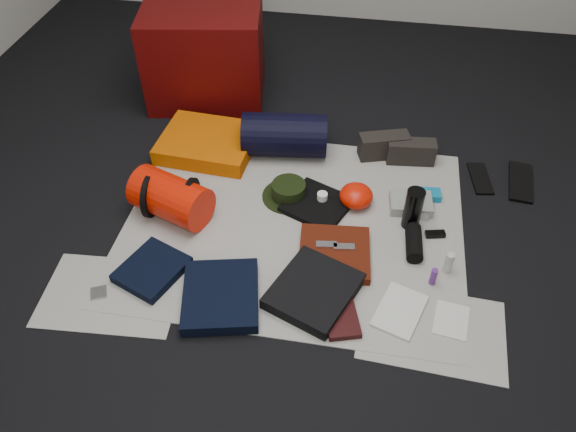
% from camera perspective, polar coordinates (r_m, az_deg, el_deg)
% --- Properties ---
extents(floor, '(4.50, 4.50, 0.02)m').
position_cam_1_polar(floor, '(2.71, 0.58, -0.94)').
color(floor, black).
rests_on(floor, ground).
extents(newspaper_mat, '(1.60, 1.30, 0.01)m').
position_cam_1_polar(newspaper_mat, '(2.70, 0.59, -0.75)').
color(newspaper_mat, beige).
rests_on(newspaper_mat, floor).
extents(newspaper_sheet_front_left, '(0.61, 0.44, 0.00)m').
position_cam_1_polar(newspaper_sheet_front_left, '(2.53, -17.50, -7.56)').
color(newspaper_sheet_front_left, beige).
rests_on(newspaper_sheet_front_left, floor).
extents(newspaper_sheet_front_right, '(0.60, 0.43, 0.00)m').
position_cam_1_polar(newspaper_sheet_front_right, '(2.39, 14.42, -11.10)').
color(newspaper_sheet_front_right, beige).
rests_on(newspaper_sheet_front_right, floor).
extents(red_cabinet, '(0.75, 0.66, 0.56)m').
position_cam_1_polar(red_cabinet, '(3.50, -8.41, 16.13)').
color(red_cabinet, '#4B0505').
rests_on(red_cabinet, floor).
extents(sleeping_pad, '(0.52, 0.44, 0.09)m').
position_cam_1_polar(sleeping_pad, '(3.13, -8.15, 7.35)').
color(sleeping_pad, '#D05702').
rests_on(sleeping_pad, newspaper_mat).
extents(stuff_sack, '(0.42, 0.33, 0.22)m').
position_cam_1_polar(stuff_sack, '(2.72, -11.79, 1.84)').
color(stuff_sack, red).
rests_on(stuff_sack, newspaper_mat).
extents(sack_strap_left, '(0.02, 0.22, 0.22)m').
position_cam_1_polar(sack_strap_left, '(2.76, -13.75, 2.06)').
color(sack_strap_left, black).
rests_on(sack_strap_left, newspaper_mat).
extents(sack_strap_right, '(0.03, 0.22, 0.22)m').
position_cam_1_polar(sack_strap_right, '(2.69, -9.79, 1.60)').
color(sack_strap_right, black).
rests_on(sack_strap_right, newspaper_mat).
extents(navy_duffel, '(0.47, 0.29, 0.23)m').
position_cam_1_polar(navy_duffel, '(3.03, -0.35, 8.23)').
color(navy_duffel, black).
rests_on(navy_duffel, newspaper_mat).
extents(boonie_brim, '(0.30, 0.30, 0.01)m').
position_cam_1_polar(boonie_brim, '(2.83, 0.06, 2.05)').
color(boonie_brim, black).
rests_on(boonie_brim, newspaper_mat).
extents(boonie_crown, '(0.17, 0.17, 0.07)m').
position_cam_1_polar(boonie_crown, '(2.80, 0.06, 2.67)').
color(boonie_crown, black).
rests_on(boonie_crown, boonie_brim).
extents(hiking_boot_left, '(0.28, 0.18, 0.13)m').
position_cam_1_polar(hiking_boot_left, '(3.09, 9.70, 7.07)').
color(hiking_boot_left, black).
rests_on(hiking_boot_left, newspaper_mat).
extents(hiking_boot_right, '(0.26, 0.12, 0.13)m').
position_cam_1_polar(hiking_boot_right, '(3.08, 12.38, 6.41)').
color(hiking_boot_right, black).
rests_on(hiking_boot_right, newspaper_mat).
extents(flip_flop_left, '(0.12, 0.25, 0.01)m').
position_cam_1_polar(flip_flop_left, '(3.10, 18.94, 3.62)').
color(flip_flop_left, black).
rests_on(flip_flop_left, floor).
extents(flip_flop_right, '(0.15, 0.32, 0.02)m').
position_cam_1_polar(flip_flop_right, '(3.15, 22.55, 3.21)').
color(flip_flop_right, black).
rests_on(flip_flop_right, floor).
extents(trousers_navy_a, '(0.33, 0.35, 0.04)m').
position_cam_1_polar(trousers_navy_a, '(2.54, -13.64, -5.30)').
color(trousers_navy_a, black).
rests_on(trousers_navy_a, newspaper_mat).
extents(trousers_navy_b, '(0.38, 0.42, 0.06)m').
position_cam_1_polar(trousers_navy_b, '(2.39, -6.85, -8.06)').
color(trousers_navy_b, black).
rests_on(trousers_navy_b, newspaper_mat).
extents(trousers_charcoal, '(0.43, 0.45, 0.06)m').
position_cam_1_polar(trousers_charcoal, '(2.39, 2.63, -7.58)').
color(trousers_charcoal, black).
rests_on(trousers_charcoal, newspaper_mat).
extents(black_tshirt, '(0.38, 0.37, 0.03)m').
position_cam_1_polar(black_tshirt, '(2.77, 2.98, 1.15)').
color(black_tshirt, black).
rests_on(black_tshirt, newspaper_mat).
extents(red_shirt, '(0.34, 0.34, 0.04)m').
position_cam_1_polar(red_shirt, '(2.54, 4.73, -3.79)').
color(red_shirt, '#4B1408').
rests_on(red_shirt, newspaper_mat).
extents(orange_stuff_sack, '(0.17, 0.17, 0.11)m').
position_cam_1_polar(orange_stuff_sack, '(2.77, 6.94, 2.05)').
color(orange_stuff_sack, red).
rests_on(orange_stuff_sack, newspaper_mat).
extents(first_aid_pouch, '(0.21, 0.17, 0.05)m').
position_cam_1_polar(first_aid_pouch, '(2.82, 12.36, 1.26)').
color(first_aid_pouch, gray).
rests_on(first_aid_pouch, newspaper_mat).
extents(water_bottle, '(0.11, 0.11, 0.21)m').
position_cam_1_polar(water_bottle, '(2.68, 12.59, 0.73)').
color(water_bottle, black).
rests_on(water_bottle, newspaper_mat).
extents(speaker, '(0.09, 0.20, 0.08)m').
position_cam_1_polar(speaker, '(2.62, 12.68, -2.69)').
color(speaker, black).
rests_on(speaker, newspaper_mat).
extents(compact_camera, '(0.11, 0.07, 0.04)m').
position_cam_1_polar(compact_camera, '(2.79, 13.04, 0.41)').
color(compact_camera, silver).
rests_on(compact_camera, newspaper_mat).
extents(cyan_case, '(0.12, 0.09, 0.04)m').
position_cam_1_polar(cyan_case, '(2.90, 14.09, 2.11)').
color(cyan_case, '#0F6E96').
rests_on(cyan_case, newspaper_mat).
extents(toiletry_purple, '(0.03, 0.03, 0.09)m').
position_cam_1_polar(toiletry_purple, '(2.50, 14.56, -5.99)').
color(toiletry_purple, '#5B277F').
rests_on(toiletry_purple, newspaper_mat).
extents(toiletry_clear, '(0.04, 0.04, 0.11)m').
position_cam_1_polar(toiletry_clear, '(2.55, 16.00, -4.60)').
color(toiletry_clear, '#B3B8B3').
rests_on(toiletry_clear, newspaper_mat).
extents(paperback_book, '(0.19, 0.23, 0.03)m').
position_cam_1_polar(paperback_book, '(2.34, 5.41, -10.21)').
color(paperback_book, black).
rests_on(paperback_book, newspaper_mat).
extents(map_booklet, '(0.24, 0.29, 0.01)m').
position_cam_1_polar(map_booklet, '(2.40, 11.28, -9.42)').
color(map_booklet, silver).
rests_on(map_booklet, newspaper_mat).
extents(map_printout, '(0.16, 0.19, 0.01)m').
position_cam_1_polar(map_printout, '(2.43, 16.26, -10.13)').
color(map_printout, silver).
rests_on(map_printout, newspaper_mat).
extents(sunglasses, '(0.10, 0.06, 0.02)m').
position_cam_1_polar(sunglasses, '(2.72, 14.72, -1.79)').
color(sunglasses, black).
rests_on(sunglasses, newspaper_mat).
extents(key_cluster, '(0.09, 0.09, 0.01)m').
position_cam_1_polar(key_cluster, '(2.54, -18.66, -7.41)').
color(key_cluster, silver).
rests_on(key_cluster, newspaper_mat).
extents(tape_roll, '(0.05, 0.05, 0.04)m').
position_cam_1_polar(tape_roll, '(2.77, 3.50, 2.01)').
color(tape_roll, silver).
rests_on(tape_roll, black_tshirt).
extents(energy_bar_a, '(0.10, 0.05, 0.01)m').
position_cam_1_polar(energy_bar_a, '(2.54, 3.92, -2.93)').
color(energy_bar_a, silver).
rests_on(energy_bar_a, red_shirt).
extents(energy_bar_b, '(0.10, 0.05, 0.01)m').
position_cam_1_polar(energy_bar_b, '(2.53, 5.72, -3.15)').
color(energy_bar_b, silver).
rests_on(energy_bar_b, red_shirt).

